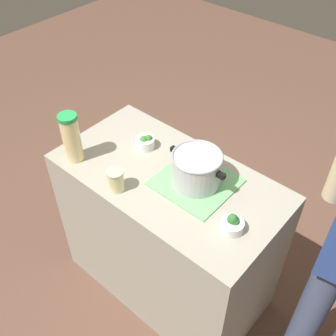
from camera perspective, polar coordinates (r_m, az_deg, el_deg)
The scene contains 8 objects.
ground_plane at distance 2.72m, azimuth 0.00°, elevation -15.49°, with size 8.00×8.00×0.00m, color brown.
counter_slab at distance 2.33m, azimuth 0.00°, elevation -9.42°, with size 1.17×0.62×0.94m, color #9D9888.
dish_cloth at distance 1.95m, azimuth 3.92°, elevation -2.01°, with size 0.36×0.34×0.01m, color #73BB74.
cooking_pot at distance 1.88m, azimuth 4.05°, elevation -0.06°, with size 0.31×0.24×0.17m.
lemonade_pitcher at distance 2.05m, azimuth -13.50°, elevation 4.20°, with size 0.09×0.09×0.27m.
mason_jar at distance 1.89m, azimuth -7.40°, elevation -1.74°, with size 0.08×0.08×0.11m.
broccoli_bowl_front at distance 2.13m, azimuth -3.20°, elevation 3.68°, with size 0.10×0.10×0.07m.
broccoli_bowl_center at distance 1.75m, azimuth 9.07°, elevation -7.86°, with size 0.10×0.10×0.08m.
Camera 1 is at (0.94, -1.08, 2.31)m, focal length 43.17 mm.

